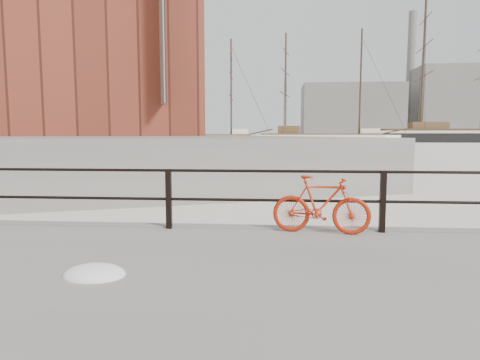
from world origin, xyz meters
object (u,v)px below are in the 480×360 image
(schooner_mid, at_px, (321,143))
(workboat_near, at_px, (13,155))
(schooner_left, at_px, (199,145))
(bicycle, at_px, (321,205))
(workboat_far, at_px, (56,150))

(schooner_mid, height_order, workboat_near, schooner_mid)
(schooner_left, distance_m, workboat_near, 40.43)
(workboat_near, bearing_deg, schooner_left, 50.22)
(bicycle, height_order, workboat_near, workboat_near)
(bicycle, bearing_deg, schooner_mid, 92.64)
(bicycle, xyz_separation_m, schooner_left, (-14.21, 68.87, -0.81))
(bicycle, xyz_separation_m, workboat_near, (-24.09, 29.66, -0.81))
(schooner_mid, distance_m, workboat_near, 59.82)
(bicycle, height_order, schooner_mid, schooner_mid)
(schooner_mid, xyz_separation_m, workboat_near, (-32.57, -50.17, 0.00))
(workboat_near, bearing_deg, bicycle, -76.55)
(schooner_mid, relative_size, workboat_far, 3.01)
(bicycle, distance_m, workboat_far, 50.61)
(schooner_left, relative_size, workboat_near, 2.05)
(schooner_left, bearing_deg, bicycle, -81.58)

